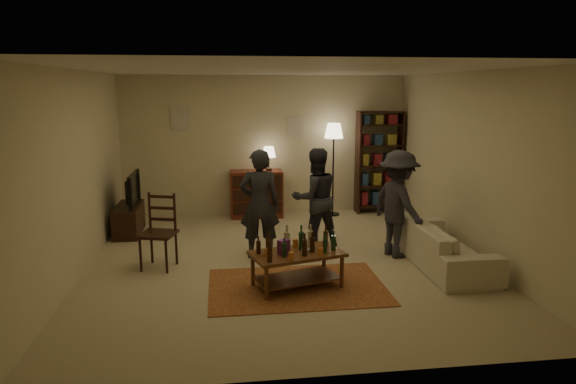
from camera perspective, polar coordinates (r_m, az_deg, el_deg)
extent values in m
plane|color=#C6B793|center=(7.45, -0.47, -7.80)|extent=(6.00, 6.00, 0.00)
plane|color=beige|center=(10.07, -2.58, 5.17)|extent=(5.50, 0.00, 5.50)
plane|color=beige|center=(7.31, -22.41, 1.88)|extent=(0.00, 6.00, 6.00)
plane|color=beige|center=(7.93, 19.66, 2.77)|extent=(0.00, 6.00, 6.00)
plane|color=beige|center=(4.22, 4.51, -3.86)|extent=(5.50, 0.00, 5.50)
plane|color=white|center=(7.03, -0.51, 13.44)|extent=(6.00, 6.00, 0.00)
cube|color=beige|center=(10.00, -11.86, 8.05)|extent=(0.35, 0.03, 0.45)
cube|color=beige|center=(10.09, 0.83, 7.19)|extent=(0.30, 0.03, 0.40)
cube|color=maroon|center=(6.57, 1.00, -10.46)|extent=(2.20, 1.50, 0.01)
cube|color=brown|center=(6.42, 1.02, -6.87)|extent=(1.24, 0.89, 0.04)
cube|color=brown|center=(6.53, 1.01, -9.51)|extent=(1.12, 0.76, 0.02)
cylinder|color=brown|center=(6.11, -2.41, -10.16)|extent=(0.05, 0.05, 0.42)
cylinder|color=brown|center=(6.50, 5.99, -8.85)|extent=(0.05, 0.05, 0.42)
cylinder|color=brown|center=(6.54, -3.94, -8.67)|extent=(0.05, 0.05, 0.42)
cylinder|color=brown|center=(6.91, 4.02, -7.56)|extent=(0.05, 0.05, 0.42)
cylinder|color=#CC6E2F|center=(6.25, -2.30, -6.74)|extent=(0.07, 0.07, 0.10)
cylinder|color=#CC6E2F|center=(6.14, 0.35, -7.11)|extent=(0.07, 0.07, 0.09)
cylinder|color=#CC6E2F|center=(6.59, 0.82, -5.71)|extent=(0.07, 0.07, 0.11)
cylinder|color=#CC6E2F|center=(6.31, 3.64, -6.60)|extent=(0.07, 0.07, 0.09)
cube|color=#77328A|center=(6.34, -0.55, -6.08)|extent=(0.17, 0.15, 0.18)
cylinder|color=gray|center=(6.44, 2.07, -6.52)|extent=(0.12, 0.12, 0.03)
cube|color=black|center=(7.30, -14.26, -4.56)|extent=(0.57, 0.57, 0.04)
cylinder|color=black|center=(7.28, -16.07, -6.74)|extent=(0.04, 0.04, 0.48)
cylinder|color=black|center=(7.14, -13.37, -6.97)|extent=(0.04, 0.04, 0.48)
cylinder|color=black|center=(7.60, -14.91, -5.90)|extent=(0.04, 0.04, 0.48)
cylinder|color=black|center=(7.47, -12.30, -6.10)|extent=(0.04, 0.04, 0.48)
cube|color=black|center=(7.39, -13.82, -1.99)|extent=(0.36, 0.13, 0.54)
cube|color=black|center=(9.19, -17.27, -2.95)|extent=(0.40, 1.00, 0.50)
imported|color=black|center=(9.07, -17.34, 0.29)|extent=(0.13, 0.97, 0.56)
cube|color=maroon|center=(9.93, -3.54, -0.20)|extent=(1.00, 0.48, 0.90)
cube|color=black|center=(9.73, -3.42, -1.82)|extent=(0.92, 0.02, 0.22)
cube|color=black|center=(9.68, -3.44, -0.33)|extent=(0.92, 0.02, 0.22)
cube|color=black|center=(9.63, -3.46, 1.19)|extent=(0.92, 0.02, 0.22)
cylinder|color=black|center=(9.86, -2.13, 2.51)|extent=(0.12, 0.12, 0.04)
cylinder|color=black|center=(9.84, -2.13, 3.26)|extent=(0.02, 0.02, 0.22)
cone|color=#FFE5B2|center=(9.81, -2.14, 4.47)|extent=(0.26, 0.26, 0.20)
cube|color=black|center=(10.22, 7.78, 3.19)|extent=(0.04, 0.34, 2.00)
cube|color=black|center=(10.48, 12.33, 3.23)|extent=(0.04, 0.34, 2.00)
cube|color=black|center=(10.50, 9.92, -1.38)|extent=(0.90, 0.34, 0.03)
cube|color=black|center=(10.42, 9.99, 0.77)|extent=(0.90, 0.34, 0.03)
cube|color=black|center=(10.35, 10.07, 2.94)|extent=(0.90, 0.34, 0.03)
cube|color=black|center=(10.30, 10.15, 5.14)|extent=(0.90, 0.34, 0.03)
cube|color=black|center=(10.26, 10.23, 7.36)|extent=(0.90, 0.34, 0.03)
cube|color=black|center=(10.25, 10.28, 8.75)|extent=(0.90, 0.34, 0.03)
cube|color=maroon|center=(10.38, 8.36, -0.65)|extent=(0.12, 0.22, 0.26)
cube|color=navy|center=(10.45, 9.68, -0.61)|extent=(0.15, 0.22, 0.26)
cube|color=olive|center=(10.53, 11.09, -0.57)|extent=(0.18, 0.22, 0.26)
cube|color=navy|center=(10.31, 8.43, 1.47)|extent=(0.12, 0.22, 0.24)
cube|color=olive|center=(10.38, 9.76, 1.49)|extent=(0.15, 0.22, 0.24)
cube|color=maroon|center=(10.46, 11.17, 1.52)|extent=(0.18, 0.22, 0.24)
cube|color=olive|center=(10.25, 8.49, 3.61)|extent=(0.12, 0.22, 0.22)
cube|color=maroon|center=(10.32, 9.83, 3.62)|extent=(0.15, 0.22, 0.22)
cube|color=navy|center=(10.40, 11.25, 3.63)|extent=(0.18, 0.22, 0.22)
cube|color=maroon|center=(10.20, 8.56, 5.78)|extent=(0.12, 0.22, 0.20)
cube|color=navy|center=(10.27, 9.90, 5.78)|extent=(0.15, 0.22, 0.20)
cube|color=olive|center=(10.36, 11.34, 5.77)|extent=(0.18, 0.22, 0.20)
cube|color=navy|center=(10.17, 8.62, 7.97)|extent=(0.12, 0.22, 0.18)
cube|color=olive|center=(10.24, 9.98, 7.95)|extent=(0.15, 0.22, 0.18)
cube|color=maroon|center=(10.33, 11.42, 7.92)|extent=(0.18, 0.22, 0.18)
cylinder|color=black|center=(10.16, 4.95, -2.46)|extent=(0.28, 0.28, 0.03)
cylinder|color=black|center=(10.00, 5.03, 1.92)|extent=(0.03, 0.03, 1.60)
cone|color=#FFE5B2|center=(9.90, 5.12, 6.80)|extent=(0.36, 0.36, 0.28)
imported|color=beige|center=(7.57, 16.77, -5.57)|extent=(0.81, 2.08, 0.61)
imported|color=#23232A|center=(7.47, -3.19, -1.34)|extent=(0.60, 0.41, 1.61)
imported|color=#2A2A33|center=(7.98, 3.04, -0.68)|extent=(0.87, 0.74, 1.56)
imported|color=#2B2A33|center=(7.68, 12.15, -1.32)|extent=(0.89, 1.16, 1.58)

